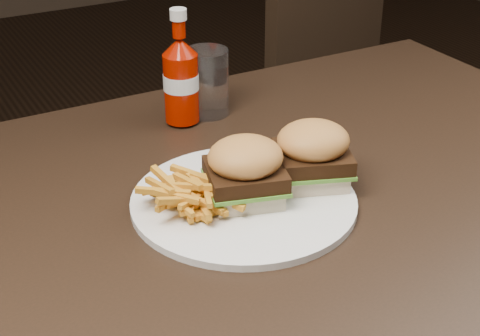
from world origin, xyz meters
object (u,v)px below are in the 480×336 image
chair_far (260,122)px  tumbler (207,82)px  plate (244,201)px  ketchup_bottle (181,88)px  dining_table (260,206)px

chair_far → tumbler: bearing=31.9°
chair_far → plate: bearing=38.4°
ketchup_bottle → plate: bearing=-97.9°
dining_table → tumbler: size_ratio=10.86×
ketchup_bottle → tumbler: 0.05m
plate → chair_far: bearing=58.2°
chair_far → ketchup_bottle: size_ratio=3.96×
plate → ketchup_bottle: 0.28m
plate → tumbler: (0.09, 0.28, 0.05)m
ketchup_bottle → dining_table: bearing=-90.9°
chair_far → plate: 0.99m
dining_table → ketchup_bottle: 0.27m
tumbler → ketchup_bottle: bearing=-166.4°
dining_table → plate: bearing=-156.9°
dining_table → chair_far: (0.46, 0.78, -0.30)m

